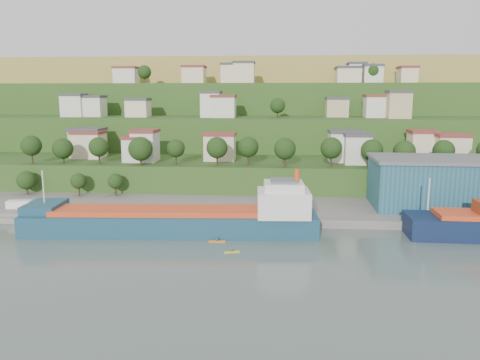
# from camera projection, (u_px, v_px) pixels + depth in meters

# --- Properties ---
(ground) EXTENTS (500.00, 500.00, 0.00)m
(ground) POSITION_uv_depth(u_px,v_px,m) (231.00, 247.00, 94.34)
(ground) COLOR #4A5A54
(ground) RESTS_ON ground
(quay) EXTENTS (220.00, 26.00, 4.00)m
(quay) POSITION_uv_depth(u_px,v_px,m) (319.00, 214.00, 120.23)
(quay) COLOR slate
(quay) RESTS_ON ground
(pebble_beach) EXTENTS (40.00, 18.00, 2.40)m
(pebble_beach) POSITION_uv_depth(u_px,v_px,m) (27.00, 214.00, 120.22)
(pebble_beach) COLOR slate
(pebble_beach) RESTS_ON ground
(hillside) EXTENTS (360.00, 211.05, 96.00)m
(hillside) POSITION_uv_depth(u_px,v_px,m) (261.00, 150.00, 259.73)
(hillside) COLOR #284719
(hillside) RESTS_ON ground
(cargo_ship_near) EXTENTS (64.97, 13.84, 16.57)m
(cargo_ship_near) POSITION_uv_depth(u_px,v_px,m) (180.00, 222.00, 103.06)
(cargo_ship_near) COLOR #15444F
(cargo_ship_near) RESTS_ON ground
(warehouse) EXTENTS (31.49, 19.81, 12.80)m
(warehouse) POSITION_uv_depth(u_px,v_px,m) (434.00, 183.00, 118.21)
(warehouse) COLOR #1F4B5D
(warehouse) RESTS_ON quay
(caravan) EXTENTS (6.14, 3.24, 2.73)m
(caravan) POSITION_uv_depth(u_px,v_px,m) (19.00, 206.00, 118.57)
(caravan) COLOR white
(caravan) RESTS_ON pebble_beach
(dinghy) EXTENTS (4.02, 1.98, 0.77)m
(dinghy) POSITION_uv_depth(u_px,v_px,m) (50.00, 210.00, 118.43)
(dinghy) COLOR silver
(dinghy) RESTS_ON pebble_beach
(kayak_orange) EXTENTS (3.57, 0.82, 0.88)m
(kayak_orange) POSITION_uv_depth(u_px,v_px,m) (217.00, 241.00, 97.65)
(kayak_orange) COLOR orange
(kayak_orange) RESTS_ON ground
(kayak_yellow) EXTENTS (3.06, 1.41, 0.76)m
(kayak_yellow) POSITION_uv_depth(u_px,v_px,m) (232.00, 251.00, 91.05)
(kayak_yellow) COLOR yellow
(kayak_yellow) RESTS_ON ground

